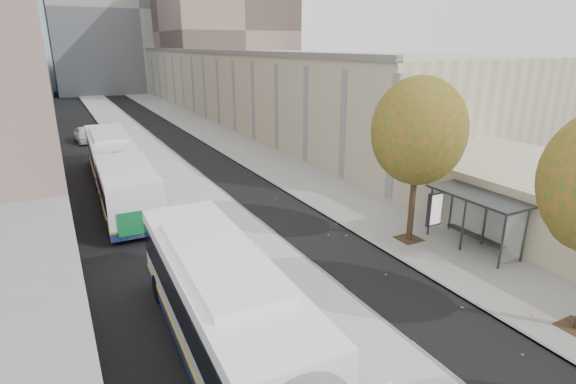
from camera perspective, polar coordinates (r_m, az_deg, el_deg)
bus_platform at (r=38.32m, az=-16.86°, el=4.14°), size 4.25×150.00×0.15m
sidewalk at (r=40.51m, az=-5.70°, el=5.52°), size 4.75×150.00×0.08m
building_tan at (r=70.85m, az=-6.20°, el=14.16°), size 18.00×92.00×8.00m
building_far_block at (r=99.27m, az=-19.33°, el=20.81°), size 30.00×18.00×30.00m
bus_shelter at (r=21.69m, az=23.25°, el=-1.30°), size 1.90×4.40×2.53m
tree_c at (r=20.76m, az=16.26°, el=7.41°), size 4.20×4.20×7.28m
bus_far at (r=30.01m, az=-20.94°, el=2.97°), size 3.16×17.79×2.95m
distant_car at (r=47.34m, az=-24.34°, el=6.68°), size 1.98×4.35×1.45m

